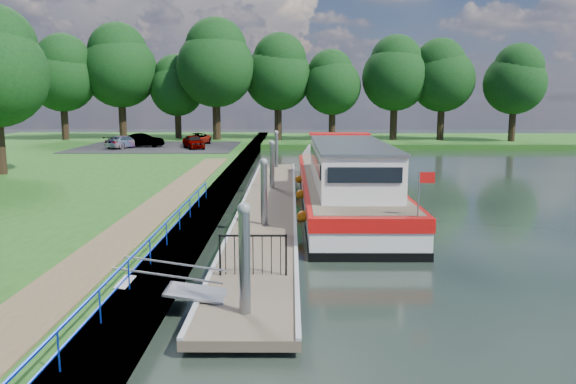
{
  "coord_description": "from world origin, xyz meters",
  "views": [
    {
      "loc": [
        1.04,
        -12.54,
        5.21
      ],
      "look_at": [
        0.91,
        10.02,
        1.4
      ],
      "focal_mm": 35.0,
      "sensor_mm": 36.0,
      "label": 1
    }
  ],
  "objects_px": {
    "pontoon": "(269,207)",
    "car_b": "(143,140)",
    "car_c": "(124,142)",
    "car_d": "(197,139)",
    "car_a": "(194,142)",
    "barge": "(342,181)"
  },
  "relations": [
    {
      "from": "car_b",
      "to": "pontoon",
      "type": "bearing_deg",
      "value": -160.25
    },
    {
      "from": "car_a",
      "to": "car_c",
      "type": "xyz_separation_m",
      "value": [
        -6.2,
        0.32,
        -0.04
      ]
    },
    {
      "from": "car_a",
      "to": "car_c",
      "type": "bearing_deg",
      "value": 154.15
    },
    {
      "from": "car_b",
      "to": "car_c",
      "type": "relative_size",
      "value": 0.97
    },
    {
      "from": "barge",
      "to": "car_a",
      "type": "relative_size",
      "value": 6.13
    },
    {
      "from": "car_a",
      "to": "car_c",
      "type": "distance_m",
      "value": 6.21
    },
    {
      "from": "car_a",
      "to": "car_b",
      "type": "xyz_separation_m",
      "value": [
        -4.75,
        1.32,
        0.01
      ]
    },
    {
      "from": "pontoon",
      "to": "car_b",
      "type": "height_order",
      "value": "car_b"
    },
    {
      "from": "barge",
      "to": "car_d",
      "type": "xyz_separation_m",
      "value": [
        -11.4,
        24.72,
        0.29
      ]
    },
    {
      "from": "barge",
      "to": "car_c",
      "type": "height_order",
      "value": "barge"
    },
    {
      "from": "car_b",
      "to": "car_d",
      "type": "bearing_deg",
      "value": -67.81
    },
    {
      "from": "pontoon",
      "to": "car_b",
      "type": "relative_size",
      "value": 8.21
    },
    {
      "from": "car_a",
      "to": "car_b",
      "type": "distance_m",
      "value": 4.93
    },
    {
      "from": "car_a",
      "to": "car_d",
      "type": "distance_m",
      "value": 3.77
    },
    {
      "from": "car_c",
      "to": "car_d",
      "type": "xyz_separation_m",
      "value": [
        5.85,
        3.43,
        -0.01
      ]
    },
    {
      "from": "pontoon",
      "to": "car_a",
      "type": "xyz_separation_m",
      "value": [
        -7.45,
        23.18,
        1.24
      ]
    },
    {
      "from": "barge",
      "to": "car_c",
      "type": "xyz_separation_m",
      "value": [
        -17.25,
        21.3,
        0.3
      ]
    },
    {
      "from": "car_d",
      "to": "barge",
      "type": "bearing_deg",
      "value": -56.31
    },
    {
      "from": "car_c",
      "to": "barge",
      "type": "bearing_deg",
      "value": 152.0
    },
    {
      "from": "pontoon",
      "to": "car_c",
      "type": "height_order",
      "value": "car_c"
    },
    {
      "from": "car_b",
      "to": "car_d",
      "type": "distance_m",
      "value": 5.03
    },
    {
      "from": "car_d",
      "to": "car_b",
      "type": "bearing_deg",
      "value": -142.14
    }
  ]
}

